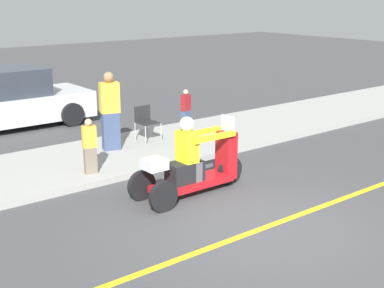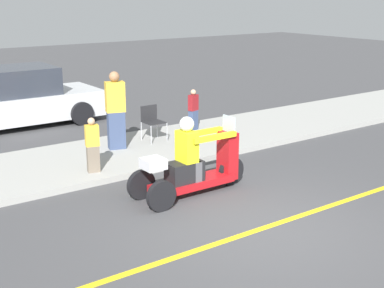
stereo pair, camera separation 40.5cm
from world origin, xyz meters
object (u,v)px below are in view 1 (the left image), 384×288
spectator_with_child (110,113)px  parked_car_lot_center (4,100)px  spectator_end_of_line (186,110)px  motorcycle_trike (193,167)px  spectator_near_curb (90,147)px  folding_chair_curbside (145,120)px

spectator_with_child → parked_car_lot_center: spectator_with_child is taller
spectator_end_of_line → parked_car_lot_center: bearing=133.9°
spectator_with_child → spectator_end_of_line: 2.44m
motorcycle_trike → spectator_end_of_line: bearing=54.3°
parked_car_lot_center → spectator_near_curb: bearing=-91.5°
motorcycle_trike → spectator_end_of_line: (2.46, 3.43, 0.11)m
spectator_near_curb → folding_chair_curbside: 2.56m
motorcycle_trike → spectator_with_child: bearing=88.6°
parked_car_lot_center → spectator_end_of_line: bearing=-46.1°
spectator_near_curb → folding_chair_curbside: size_ratio=1.33×
spectator_with_child → parked_car_lot_center: bearing=104.4°
motorcycle_trike → folding_chair_curbside: motorcycle_trike is taller
spectator_end_of_line → folding_chair_curbside: bearing=-171.0°
spectator_end_of_line → folding_chair_curbside: 1.38m
motorcycle_trike → parked_car_lot_center: size_ratio=0.53×
motorcycle_trike → parked_car_lot_center: (-0.93, 6.96, 0.23)m
motorcycle_trike → folding_chair_curbside: 3.40m
spectator_end_of_line → folding_chair_curbside: size_ratio=1.28×
motorcycle_trike → spectator_with_child: 3.09m
spectator_end_of_line → spectator_near_curb: bearing=-156.0°
motorcycle_trike → spectator_with_child: (0.07, 3.06, 0.44)m
spectator_end_of_line → folding_chair_curbside: spectator_end_of_line is taller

